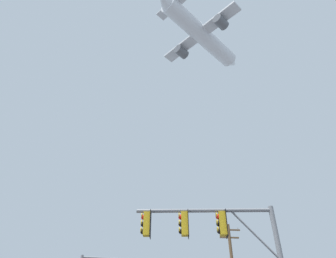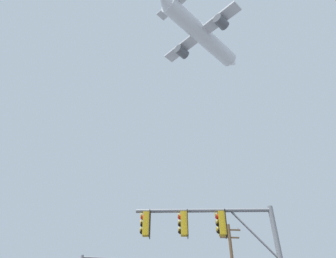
% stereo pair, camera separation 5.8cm
% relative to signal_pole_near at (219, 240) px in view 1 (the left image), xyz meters
% --- Properties ---
extents(signal_pole_near, '(5.46, 0.87, 5.77)m').
position_rel_signal_pole_near_xyz_m(signal_pole_near, '(0.00, 0.00, 0.00)').
color(signal_pole_near, slate).
rests_on(signal_pole_near, ground).
extents(airplane, '(17.82, 15.38, 5.72)m').
position_rel_signal_pole_near_xyz_m(airplane, '(6.12, 22.32, 41.26)').
color(airplane, white).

